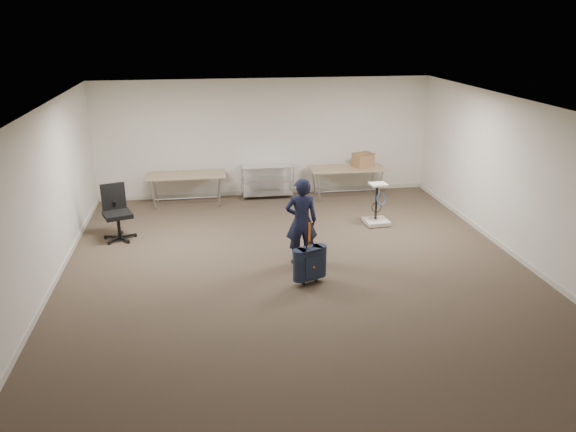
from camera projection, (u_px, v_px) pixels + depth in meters
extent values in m
plane|color=#46392A|center=(297.00, 270.00, 9.70)|extent=(9.00, 9.00, 0.00)
plane|color=silver|center=(265.00, 138.00, 13.42)|extent=(8.00, 0.00, 8.00)
plane|color=silver|center=(382.00, 337.00, 5.04)|extent=(8.00, 0.00, 8.00)
plane|color=silver|center=(42.00, 204.00, 8.64)|extent=(0.00, 9.00, 9.00)
plane|color=silver|center=(522.00, 182.00, 9.82)|extent=(0.00, 9.00, 9.00)
plane|color=silver|center=(298.00, 107.00, 8.76)|extent=(8.00, 8.00, 0.00)
cube|color=beige|center=(266.00, 192.00, 13.86)|extent=(8.00, 0.02, 0.10)
cube|color=beige|center=(55.00, 283.00, 9.10)|extent=(0.02, 9.00, 0.10)
cube|color=beige|center=(511.00, 253.00, 10.26)|extent=(0.02, 9.00, 0.10)
cube|color=#9F8461|center=(186.00, 175.00, 12.86)|extent=(1.80, 0.75, 0.03)
cylinder|color=#95989E|center=(188.00, 198.00, 13.05)|extent=(1.50, 0.02, 0.02)
cylinder|color=#95989E|center=(153.00, 195.00, 12.59)|extent=(0.13, 0.04, 0.69)
cylinder|color=#95989E|center=(220.00, 192.00, 12.81)|extent=(0.13, 0.04, 0.69)
cylinder|color=#95989E|center=(155.00, 188.00, 13.15)|extent=(0.13, 0.04, 0.69)
cylinder|color=#95989E|center=(219.00, 185.00, 13.37)|extent=(0.13, 0.04, 0.69)
cube|color=#9F8461|center=(347.00, 168.00, 13.42)|extent=(1.80, 0.75, 0.03)
cylinder|color=#95989E|center=(346.00, 191.00, 13.60)|extent=(1.50, 0.02, 0.02)
cylinder|color=#95989E|center=(319.00, 188.00, 13.15)|extent=(0.13, 0.04, 0.69)
cylinder|color=#95989E|center=(380.00, 185.00, 13.37)|extent=(0.13, 0.04, 0.69)
cylinder|color=#95989E|center=(314.00, 181.00, 13.71)|extent=(0.13, 0.04, 0.69)
cylinder|color=#95989E|center=(373.00, 178.00, 13.93)|extent=(0.13, 0.04, 0.69)
cylinder|color=silver|center=(243.00, 185.00, 13.18)|extent=(0.02, 0.02, 0.80)
cylinder|color=silver|center=(293.00, 183.00, 13.35)|extent=(0.02, 0.02, 0.80)
cylinder|color=silver|center=(241.00, 180.00, 13.60)|extent=(0.02, 0.02, 0.80)
cylinder|color=silver|center=(290.00, 178.00, 13.77)|extent=(0.02, 0.02, 0.80)
cube|color=silver|center=(267.00, 193.00, 13.58)|extent=(1.20, 0.45, 0.02)
cube|color=silver|center=(267.00, 179.00, 13.46)|extent=(1.20, 0.45, 0.02)
cube|color=silver|center=(267.00, 166.00, 13.35)|extent=(1.20, 0.45, 0.01)
imported|color=black|center=(301.00, 221.00, 9.74)|extent=(0.57, 0.38, 1.55)
cube|color=black|center=(310.00, 263.00, 9.08)|extent=(0.44, 0.35, 0.53)
cube|color=black|center=(309.00, 278.00, 9.18)|extent=(0.38, 0.27, 0.03)
cylinder|color=black|center=(303.00, 283.00, 9.13)|extent=(0.05, 0.08, 0.07)
cylinder|color=black|center=(316.00, 280.00, 9.24)|extent=(0.05, 0.08, 0.07)
torus|color=black|center=(310.00, 246.00, 8.98)|extent=(0.16, 0.08, 0.17)
cube|color=orange|center=(310.00, 234.00, 8.93)|extent=(0.04, 0.02, 0.41)
cylinder|color=black|center=(120.00, 237.00, 11.01)|extent=(0.66, 0.66, 0.10)
cylinder|color=black|center=(119.00, 226.00, 10.94)|extent=(0.07, 0.07, 0.44)
cube|color=black|center=(118.00, 215.00, 10.86)|extent=(0.64, 0.64, 0.09)
cube|color=black|center=(113.00, 196.00, 10.95)|extent=(0.46, 0.21, 0.53)
cube|color=beige|center=(376.00, 222.00, 11.82)|extent=(0.52, 0.52, 0.08)
cylinder|color=black|center=(370.00, 227.00, 11.62)|extent=(0.06, 0.06, 0.04)
cylinder|color=black|center=(377.00, 202.00, 11.72)|extent=(0.05, 0.05, 0.78)
cube|color=beige|center=(378.00, 184.00, 11.55)|extent=(0.36, 0.31, 0.04)
torus|color=blue|center=(381.00, 199.00, 11.58)|extent=(0.26, 0.12, 0.24)
cube|color=olive|center=(363.00, 160.00, 13.44)|extent=(0.54, 0.47, 0.34)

